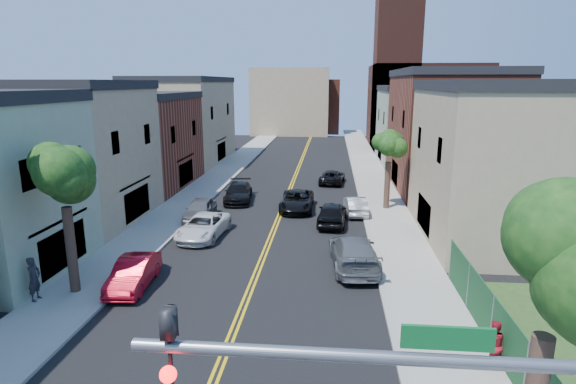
% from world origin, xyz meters
% --- Properties ---
extents(sidewalk_left, '(3.20, 100.00, 0.15)m').
position_xyz_m(sidewalk_left, '(-7.90, 40.00, 0.07)').
color(sidewalk_left, gray).
rests_on(sidewalk_left, ground).
extents(sidewalk_right, '(3.20, 100.00, 0.15)m').
position_xyz_m(sidewalk_right, '(7.90, 40.00, 0.07)').
color(sidewalk_right, gray).
rests_on(sidewalk_right, ground).
extents(curb_left, '(0.30, 100.00, 0.15)m').
position_xyz_m(curb_left, '(-6.15, 40.00, 0.07)').
color(curb_left, gray).
rests_on(curb_left, ground).
extents(curb_right, '(0.30, 100.00, 0.15)m').
position_xyz_m(curb_right, '(6.15, 40.00, 0.07)').
color(curb_right, gray).
rests_on(curb_right, ground).
extents(bldg_left_tan_near, '(9.00, 10.00, 9.00)m').
position_xyz_m(bldg_left_tan_near, '(-14.00, 25.00, 4.50)').
color(bldg_left_tan_near, '#998466').
rests_on(bldg_left_tan_near, ground).
extents(bldg_left_brick, '(9.00, 12.00, 8.00)m').
position_xyz_m(bldg_left_brick, '(-14.00, 36.00, 4.00)').
color(bldg_left_brick, brown).
rests_on(bldg_left_brick, ground).
extents(bldg_left_tan_far, '(9.00, 16.00, 9.50)m').
position_xyz_m(bldg_left_tan_far, '(-14.00, 50.00, 4.75)').
color(bldg_left_tan_far, '#998466').
rests_on(bldg_left_tan_far, ground).
extents(bldg_right_tan, '(9.00, 12.00, 9.00)m').
position_xyz_m(bldg_right_tan, '(14.00, 24.00, 4.50)').
color(bldg_right_tan, '#998466').
rests_on(bldg_right_tan, ground).
extents(bldg_right_brick, '(9.00, 14.00, 10.00)m').
position_xyz_m(bldg_right_brick, '(14.00, 38.00, 5.00)').
color(bldg_right_brick, brown).
rests_on(bldg_right_brick, ground).
extents(bldg_right_palegrn, '(9.00, 12.00, 8.50)m').
position_xyz_m(bldg_right_palegrn, '(14.00, 52.00, 4.25)').
color(bldg_right_palegrn, gray).
rests_on(bldg_right_palegrn, ground).
extents(church, '(16.20, 14.20, 22.60)m').
position_xyz_m(church, '(16.33, 67.07, 7.24)').
color(church, '#4C2319').
rests_on(church, ground).
extents(backdrop_left, '(14.00, 8.00, 12.00)m').
position_xyz_m(backdrop_left, '(-4.00, 82.00, 6.00)').
color(backdrop_left, '#998466').
rests_on(backdrop_left, ground).
extents(backdrop_center, '(10.00, 8.00, 10.00)m').
position_xyz_m(backdrop_center, '(0.00, 86.00, 5.00)').
color(backdrop_center, brown).
rests_on(backdrop_center, ground).
extents(fence_right, '(0.04, 15.00, 1.90)m').
position_xyz_m(fence_right, '(9.50, 9.50, 1.10)').
color(fence_right, '#143F1E').
rests_on(fence_right, sidewalk_right).
extents(tree_left_mid, '(5.20, 5.20, 9.29)m').
position_xyz_m(tree_left_mid, '(-7.88, 14.01, 6.58)').
color(tree_left_mid, '#36241B').
rests_on(tree_left_mid, sidewalk_left).
extents(tree_right_corner, '(5.80, 5.80, 10.35)m').
position_xyz_m(tree_right_corner, '(7.93, 4.01, 7.31)').
color(tree_right_corner, '#36241B').
rests_on(tree_right_corner, sidewalk_right).
extents(tree_right_far, '(4.40, 4.40, 8.03)m').
position_xyz_m(tree_right_far, '(7.92, 30.01, 5.76)').
color(tree_right_far, '#36241B').
rests_on(tree_right_far, sidewalk_right).
extents(red_sedan, '(1.78, 4.34, 1.40)m').
position_xyz_m(red_sedan, '(-5.50, 14.92, 0.70)').
color(red_sedan, '#B70C1E').
rests_on(red_sedan, ground).
extents(white_pickup, '(2.77, 5.26, 1.41)m').
position_xyz_m(white_pickup, '(-4.20, 22.37, 0.71)').
color(white_pickup, silver).
rests_on(white_pickup, ground).
extents(grey_car_left, '(1.95, 4.48, 1.50)m').
position_xyz_m(grey_car_left, '(-5.42, 25.99, 0.75)').
color(grey_car_left, '#515358').
rests_on(grey_car_left, ground).
extents(black_car_left, '(2.61, 5.29, 1.48)m').
position_xyz_m(black_car_left, '(-3.80, 31.50, 0.74)').
color(black_car_left, black).
rests_on(black_car_left, ground).
extents(grey_car_right, '(2.76, 5.86, 1.65)m').
position_xyz_m(grey_car_right, '(4.92, 18.34, 0.83)').
color(grey_car_right, '#575A5E').
rests_on(grey_car_right, ground).
extents(black_car_right, '(2.17, 4.74, 1.57)m').
position_xyz_m(black_car_right, '(3.80, 25.82, 0.79)').
color(black_car_right, black).
rests_on(black_car_right, ground).
extents(silver_car_right, '(1.74, 4.12, 1.32)m').
position_xyz_m(silver_car_right, '(5.50, 28.51, 0.66)').
color(silver_car_right, '#ABAEB3').
rests_on(silver_car_right, ground).
extents(dark_car_right_far, '(2.63, 4.82, 1.28)m').
position_xyz_m(dark_car_right_far, '(3.80, 39.14, 0.64)').
color(dark_car_right_far, black).
rests_on(dark_car_right_far, ground).
extents(black_suv_lane, '(2.39, 5.19, 1.44)m').
position_xyz_m(black_suv_lane, '(1.14, 29.29, 0.72)').
color(black_suv_lane, black).
rests_on(black_suv_lane, ground).
extents(pedestrian_left, '(0.47, 0.72, 1.97)m').
position_xyz_m(pedestrian_left, '(-9.10, 12.95, 1.13)').
color(pedestrian_left, '#222128').
rests_on(pedestrian_left, sidewalk_left).
extents(pedestrian_right, '(0.92, 0.78, 1.69)m').
position_xyz_m(pedestrian_right, '(9.10, 9.65, 1.00)').
color(pedestrian_right, maroon).
rests_on(pedestrian_right, sidewalk_right).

